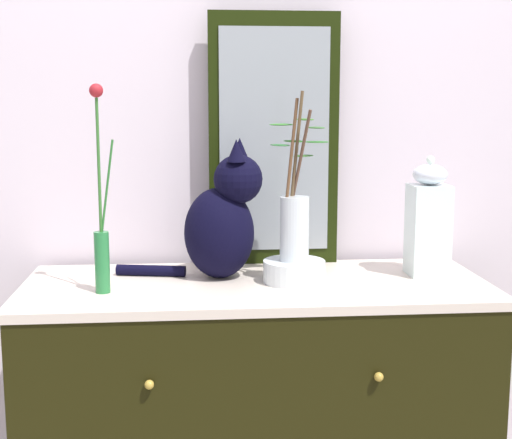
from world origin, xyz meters
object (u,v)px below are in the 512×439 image
(mirror_leaning, at_px, (274,140))
(jar_lidded_porcelain, at_px, (428,221))
(vase_slim_green, at_px, (101,231))
(sideboard, at_px, (256,422))
(vase_glass_clear, at_px, (295,218))
(bowl_porcelain, at_px, (294,271))
(cat_sitting, at_px, (223,220))

(mirror_leaning, distance_m, jar_lidded_porcelain, 0.53)
(mirror_leaning, xyz_separation_m, vase_slim_green, (-0.50, -0.32, -0.22))
(sideboard, relative_size, vase_glass_clear, 2.77)
(mirror_leaning, bearing_deg, jar_lidded_porcelain, -24.63)
(sideboard, height_order, vase_slim_green, vase_slim_green)
(sideboard, height_order, bowl_porcelain, bowl_porcelain)
(vase_glass_clear, bearing_deg, vase_slim_green, -172.38)
(bowl_porcelain, bearing_deg, cat_sitting, 160.53)
(sideboard, xyz_separation_m, vase_glass_clear, (0.11, -0.00, 0.60))
(cat_sitting, relative_size, vase_slim_green, 0.77)
(bowl_porcelain, distance_m, jar_lidded_porcelain, 0.43)
(mirror_leaning, xyz_separation_m, bowl_porcelain, (0.03, -0.25, -0.36))
(sideboard, bearing_deg, jar_lidded_porcelain, 5.11)
(bowl_porcelain, height_order, jar_lidded_porcelain, jar_lidded_porcelain)
(jar_lidded_porcelain, bearing_deg, cat_sitting, 178.45)
(bowl_porcelain, xyz_separation_m, jar_lidded_porcelain, (0.40, 0.05, 0.13))
(cat_sitting, xyz_separation_m, vase_glass_clear, (0.20, -0.07, 0.01))
(cat_sitting, distance_m, vase_glass_clear, 0.21)
(jar_lidded_porcelain, bearing_deg, vase_slim_green, -172.60)
(vase_slim_green, bearing_deg, bowl_porcelain, 7.23)
(bowl_porcelain, bearing_deg, jar_lidded_porcelain, 7.63)
(cat_sitting, bearing_deg, jar_lidded_porcelain, -1.55)
(bowl_porcelain, distance_m, vase_glass_clear, 0.15)
(vase_slim_green, xyz_separation_m, bowl_porcelain, (0.53, 0.07, -0.14))
(sideboard, bearing_deg, bowl_porcelain, -4.41)
(bowl_porcelain, bearing_deg, vase_slim_green, -172.77)
(mirror_leaning, relative_size, vase_slim_green, 1.40)
(cat_sitting, relative_size, bowl_porcelain, 2.44)
(mirror_leaning, bearing_deg, cat_sitting, -132.73)
(mirror_leaning, distance_m, vase_glass_clear, 0.32)
(bowl_porcelain, relative_size, vase_glass_clear, 0.37)
(cat_sitting, bearing_deg, sideboard, -34.22)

